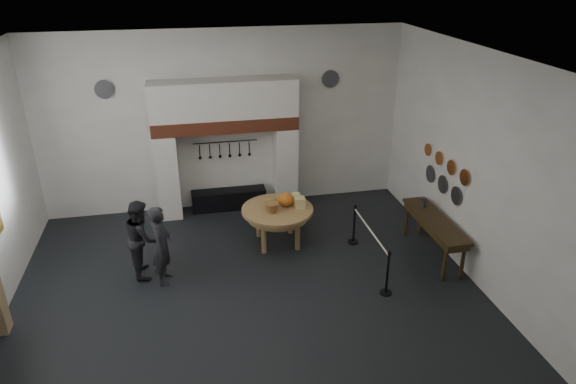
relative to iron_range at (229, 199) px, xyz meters
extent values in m
cube|color=black|center=(0.00, -3.72, -0.25)|extent=(9.00, 8.00, 0.02)
cube|color=silver|center=(0.00, -3.72, 4.25)|extent=(9.00, 8.00, 0.02)
cube|color=white|center=(0.00, 0.28, 2.00)|extent=(9.00, 0.02, 4.50)
cube|color=white|center=(0.00, -7.72, 2.00)|extent=(9.00, 0.02, 4.50)
cube|color=white|center=(4.50, -3.72, 2.00)|extent=(0.02, 8.00, 4.50)
cube|color=silver|center=(-1.48, -0.07, 0.82)|extent=(0.55, 0.70, 2.15)
cube|color=silver|center=(1.48, -0.07, 0.82)|extent=(0.55, 0.70, 2.15)
cube|color=#9E442B|center=(0.00, -0.07, 2.06)|extent=(3.50, 0.72, 0.32)
cube|color=silver|center=(0.00, -0.07, 2.67)|extent=(3.50, 0.70, 0.90)
cube|color=black|center=(0.00, 0.00, 0.00)|extent=(1.90, 0.45, 0.50)
cylinder|color=black|center=(0.00, 0.20, 1.50)|extent=(1.60, 0.02, 0.02)
cylinder|color=#A98A50|center=(0.91, -2.01, 0.59)|extent=(1.65, 1.65, 0.07)
ellipsoid|color=orange|center=(1.11, -1.91, 0.78)|extent=(0.36, 0.36, 0.31)
cube|color=#DDCC84|center=(1.41, -2.06, 0.74)|extent=(0.22, 0.22, 0.24)
cube|color=#F7E393|center=(1.39, -1.76, 0.72)|extent=(0.18, 0.18, 0.20)
cone|color=#926135|center=(0.76, -2.16, 0.73)|extent=(0.33, 0.33, 0.22)
ellipsoid|color=#A6833A|center=(0.81, -1.66, 0.69)|extent=(0.31, 0.18, 0.13)
imported|color=black|center=(-1.61, -3.04, 0.58)|extent=(0.48, 0.66, 1.67)
imported|color=black|center=(-2.01, -2.64, 0.57)|extent=(0.69, 0.85, 1.64)
cube|color=#392A14|center=(4.10, -3.25, 0.62)|extent=(0.55, 2.20, 0.06)
cylinder|color=#454549|center=(4.10, -2.65, 0.76)|extent=(0.12, 0.12, 0.22)
cylinder|color=#C6662D|center=(4.46, -3.52, 1.70)|extent=(0.03, 0.34, 0.34)
cylinder|color=#C6662D|center=(4.46, -2.97, 1.70)|extent=(0.03, 0.32, 0.32)
cylinder|color=#C6662D|center=(4.46, -2.42, 1.70)|extent=(0.03, 0.30, 0.30)
cylinder|color=#C6662D|center=(4.46, -1.87, 1.70)|extent=(0.03, 0.28, 0.28)
cylinder|color=#4C4C51|center=(4.46, -3.32, 1.20)|extent=(0.03, 0.40, 0.40)
cylinder|color=#4C4C51|center=(4.46, -2.72, 1.20)|extent=(0.03, 0.40, 0.40)
cylinder|color=#4C4C51|center=(4.46, -2.12, 1.20)|extent=(0.03, 0.40, 0.40)
cylinder|color=#4C4C51|center=(-2.70, 0.24, 2.95)|extent=(0.44, 0.03, 0.44)
cylinder|color=#4C4C51|center=(2.70, 0.24, 2.95)|extent=(0.44, 0.03, 0.44)
cylinder|color=black|center=(2.61, -4.36, 0.20)|extent=(0.05, 0.05, 0.90)
cylinder|color=black|center=(2.61, -2.36, 0.20)|extent=(0.05, 0.05, 0.90)
cylinder|color=silver|center=(2.61, -3.36, 0.60)|extent=(0.04, 2.00, 0.04)
camera|label=1|loc=(-0.95, -12.06, 5.76)|focal=32.00mm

